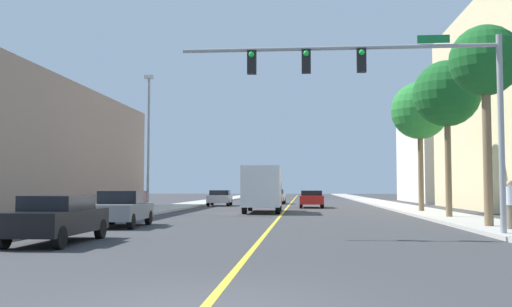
{
  "coord_description": "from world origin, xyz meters",
  "views": [
    {
      "loc": [
        1.4,
        -8.15,
        1.69
      ],
      "look_at": [
        -0.64,
        16.15,
        3.13
      ],
      "focal_mm": 40.2,
      "sensor_mm": 36.0,
      "label": 1
    }
  ],
  "objects": [
    {
      "name": "ground",
      "position": [
        0.0,
        42.0,
        0.0
      ],
      "size": [
        192.0,
        192.0,
        0.0
      ],
      "primitive_type": "plane",
      "color": "#38383A"
    },
    {
      "name": "sidewalk_left",
      "position": [
        -9.26,
        42.0,
        0.07
      ],
      "size": [
        3.18,
        168.0,
        0.15
      ],
      "primitive_type": "cube",
      "color": "#B2ADA3",
      "rests_on": "ground"
    },
    {
      "name": "sidewalk_right",
      "position": [
        9.26,
        42.0,
        0.07
      ],
      "size": [
        3.18,
        168.0,
        0.15
      ],
      "primitive_type": "cube",
      "color": "#B2ADA3",
      "rests_on": "ground"
    },
    {
      "name": "lane_marking_center",
      "position": [
        0.0,
        42.0,
        0.0
      ],
      "size": [
        0.16,
        144.0,
        0.01
      ],
      "primitive_type": "cube",
      "color": "yellow",
      "rests_on": "ground"
    },
    {
      "name": "building_left_near",
      "position": [
        -19.58,
        30.71,
        4.29
      ],
      "size": [
        12.15,
        27.18,
        8.59
      ],
      "primitive_type": "cube",
      "color": "gray",
      "rests_on": "ground"
    },
    {
      "name": "building_right_far",
      "position": [
        20.13,
        59.25,
        5.59
      ],
      "size": [
        13.26,
        17.47,
        11.18
      ],
      "primitive_type": "cube",
      "color": "silver",
      "rests_on": "ground"
    },
    {
      "name": "traffic_signal_mast",
      "position": [
        4.38,
        11.77,
        5.28
      ],
      "size": [
        11.05,
        0.36,
        6.79
      ],
      "color": "gray",
      "rests_on": "sidewalk_right"
    },
    {
      "name": "street_lamp",
      "position": [
        -8.17,
        26.39,
        4.82
      ],
      "size": [
        0.56,
        0.28,
        8.48
      ],
      "color": "gray",
      "rests_on": "sidewalk_left"
    },
    {
      "name": "palm_near",
      "position": [
        8.74,
        15.45,
        6.7
      ],
      "size": [
        2.86,
        2.86,
        8.1
      ],
      "color": "brown",
      "rests_on": "sidewalk_right"
    },
    {
      "name": "palm_mid",
      "position": [
        8.99,
        22.76,
        6.61
      ],
      "size": [
        3.52,
        3.52,
        8.27
      ],
      "color": "brown",
      "rests_on": "sidewalk_right"
    },
    {
      "name": "palm_far",
      "position": [
        9.03,
        30.07,
        6.68
      ],
      "size": [
        3.77,
        3.77,
        8.46
      ],
      "color": "brown",
      "rests_on": "sidewalk_right"
    },
    {
      "name": "car_white",
      "position": [
        -1.45,
        49.76,
        0.75
      ],
      "size": [
        1.87,
        4.43,
        1.45
      ],
      "rotation": [
        0.0,
        0.0,
        -0.03
      ],
      "color": "white",
      "rests_on": "ground"
    },
    {
      "name": "car_red",
      "position": [
        2.01,
        39.35,
        0.75
      ],
      "size": [
        1.94,
        4.59,
        1.41
      ],
      "rotation": [
        0.0,
        0.0,
        -0.01
      ],
      "color": "red",
      "rests_on": "ground"
    },
    {
      "name": "car_silver",
      "position": [
        -6.2,
        43.3,
        0.74
      ],
      "size": [
        2.07,
        3.93,
        1.41
      ],
      "rotation": [
        0.0,
        0.0,
        3.17
      ],
      "color": "#BCBCC1",
      "rests_on": "ground"
    },
    {
      "name": "car_gray",
      "position": [
        -6.42,
        15.92,
        0.79
      ],
      "size": [
        2.03,
        4.14,
        1.53
      ],
      "rotation": [
        0.0,
        0.0,
        3.18
      ],
      "color": "slate",
      "rests_on": "ground"
    },
    {
      "name": "car_black",
      "position": [
        -6.05,
        8.66,
        0.76
      ],
      "size": [
        1.86,
        4.44,
        1.44
      ],
      "rotation": [
        0.0,
        0.0,
        3.16
      ],
      "color": "black",
      "rests_on": "ground"
    },
    {
      "name": "delivery_truck",
      "position": [
        -1.34,
        29.91,
        1.62
      ],
      "size": [
        2.54,
        7.31,
        3.02
      ],
      "rotation": [
        0.0,
        0.0,
        0.02
      ],
      "color": "red",
      "rests_on": "ground"
    },
    {
      "name": "pedestrian",
      "position": [
        9.02,
        13.84,
        1.05
      ],
      "size": [
        0.38,
        0.38,
        1.8
      ],
      "rotation": [
        0.0,
        0.0,
        5.71
      ],
      "color": "#726651",
      "rests_on": "sidewalk_right"
    }
  ]
}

